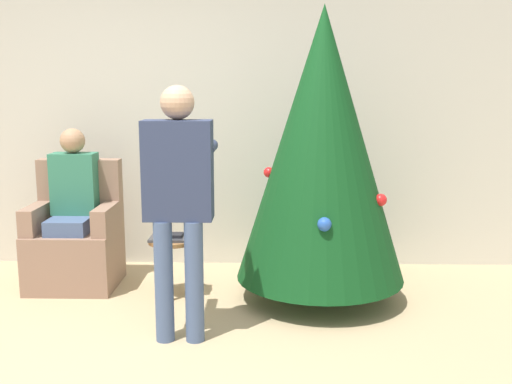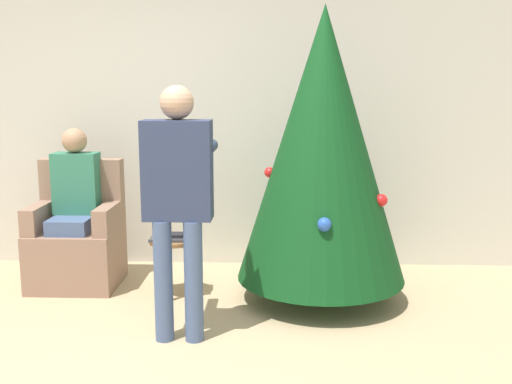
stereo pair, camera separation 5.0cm
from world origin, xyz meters
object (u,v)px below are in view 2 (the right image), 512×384
at_px(person_seated, 74,200).
at_px(person_standing, 178,190).
at_px(armchair, 78,241).
at_px(side_stool, 173,249).
at_px(christmas_tree, 323,146).

bearing_deg(person_seated, person_standing, -44.44).
relative_size(armchair, person_standing, 0.63).
height_order(person_standing, side_stool, person_standing).
bearing_deg(person_seated, side_stool, -14.76).
relative_size(christmas_tree, armchair, 2.16).
bearing_deg(christmas_tree, side_stool, 178.61).
bearing_deg(armchair, side_stool, -16.39).
distance_m(armchair, person_seated, 0.35).
height_order(person_seated, person_standing, person_standing).
distance_m(armchair, side_stool, 0.87).
distance_m(armchair, person_standing, 1.57).
bearing_deg(person_seated, christmas_tree, -7.11).
bearing_deg(side_stool, person_standing, -76.58).
height_order(christmas_tree, armchair, christmas_tree).
distance_m(christmas_tree, armchair, 2.16).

